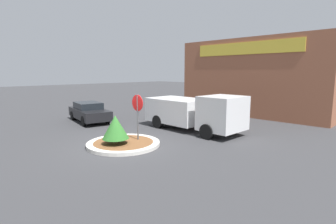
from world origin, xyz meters
TOP-DOWN VIEW (x-y plane):
  - ground_plane at (0.00, 0.00)m, footprint 120.00×120.00m
  - traffic_island at (0.00, 0.00)m, footprint 3.44×3.44m
  - stop_sign at (0.12, 0.79)m, footprint 0.79×0.07m
  - island_shrub at (-0.00, -0.43)m, footprint 1.22×1.22m
  - utility_truck at (0.34, 4.83)m, footprint 6.18×2.57m
  - storefront_building at (0.09, 14.11)m, footprint 11.90×6.07m
  - parked_sedan_black at (-6.60, 1.89)m, footprint 4.51×2.55m

SIDE VIEW (x-z plane):
  - ground_plane at x=0.00m, z-range 0.00..0.00m
  - traffic_island at x=0.00m, z-range 0.00..0.16m
  - parked_sedan_black at x=-6.60m, z-range 0.02..1.37m
  - island_shrub at x=0.00m, z-range 0.28..1.61m
  - utility_truck at x=0.34m, z-range 0.05..2.22m
  - stop_sign at x=0.12m, z-range 0.48..2.86m
  - storefront_building at x=0.09m, z-range 0.00..5.99m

